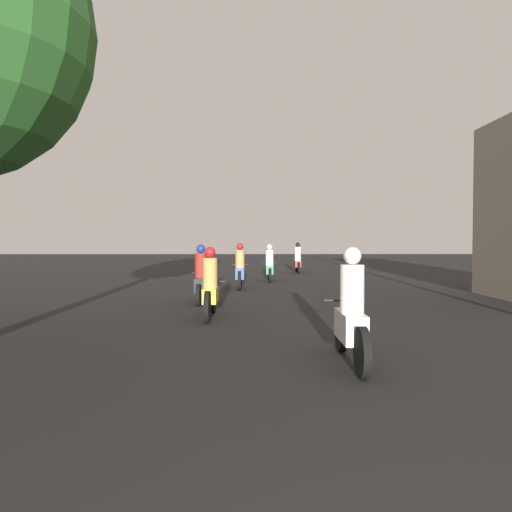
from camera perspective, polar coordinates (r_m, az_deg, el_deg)
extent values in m
cylinder|color=black|center=(7.76, 9.68, -8.40)|extent=(0.10, 0.64, 0.64)
cylinder|color=black|center=(6.32, 12.06, -10.75)|extent=(0.10, 0.64, 0.64)
cube|color=silver|center=(7.00, 10.75, -7.89)|extent=(0.30, 0.94, 0.39)
cylinder|color=black|center=(7.43, 10.05, -5.02)|extent=(0.60, 0.04, 0.04)
cylinder|color=silver|center=(6.84, 10.93, -3.71)|extent=(0.32, 0.32, 0.65)
sphere|color=silver|center=(6.81, 10.95, 0.02)|extent=(0.24, 0.24, 0.24)
cylinder|color=black|center=(11.72, -4.92, -4.86)|extent=(0.10, 0.66, 0.66)
cylinder|color=black|center=(10.26, -5.58, -5.81)|extent=(0.10, 0.66, 0.66)
cube|color=gold|center=(10.97, -5.23, -4.47)|extent=(0.30, 0.81, 0.32)
cylinder|color=black|center=(11.42, -5.03, -2.91)|extent=(0.60, 0.04, 0.04)
cylinder|color=#B28E47|center=(10.85, -5.27, -1.95)|extent=(0.32, 0.32, 0.66)
sphere|color=#A51919|center=(10.83, -5.28, 0.42)|extent=(0.24, 0.24, 0.24)
cylinder|color=black|center=(14.29, -5.99, -3.85)|extent=(0.10, 0.57, 0.57)
cylinder|color=black|center=(12.93, -6.59, -4.45)|extent=(0.10, 0.57, 0.57)
cube|color=black|center=(13.59, -6.28, -3.31)|extent=(0.30, 0.91, 0.40)
cylinder|color=black|center=(14.01, -6.09, -1.93)|extent=(0.60, 0.04, 0.04)
cylinder|color=maroon|center=(13.46, -6.32, -1.10)|extent=(0.32, 0.32, 0.66)
sphere|color=navy|center=(13.45, -6.33, 0.82)|extent=(0.24, 0.24, 0.24)
cylinder|color=black|center=(18.28, -1.78, -2.47)|extent=(0.10, 0.65, 0.65)
cylinder|color=black|center=(16.84, -1.91, -2.83)|extent=(0.10, 0.65, 0.65)
cube|color=#1E389E|center=(17.55, -1.84, -2.00)|extent=(0.30, 0.77, 0.39)
cylinder|color=black|center=(18.00, -1.80, -0.96)|extent=(0.60, 0.04, 0.04)
cylinder|color=#B28E47|center=(17.44, -1.85, -0.34)|extent=(0.32, 0.32, 0.63)
sphere|color=#A51919|center=(17.43, -1.85, 1.10)|extent=(0.24, 0.24, 0.24)
cylinder|color=black|center=(21.41, 1.49, -1.95)|extent=(0.10, 0.57, 0.57)
cylinder|color=black|center=(20.00, 1.62, -2.22)|extent=(0.10, 0.57, 0.57)
cube|color=#1E6B33|center=(20.69, 1.55, -1.58)|extent=(0.30, 0.71, 0.36)
cylinder|color=black|center=(21.14, 1.51, -0.76)|extent=(0.60, 0.04, 0.04)
cylinder|color=silver|center=(20.60, 1.56, -0.21)|extent=(0.32, 0.32, 0.64)
sphere|color=silver|center=(20.59, 1.56, 1.02)|extent=(0.24, 0.24, 0.24)
cylinder|color=black|center=(26.58, 4.64, -1.20)|extent=(0.10, 0.59, 0.59)
cylinder|color=black|center=(25.22, 4.91, -1.37)|extent=(0.10, 0.59, 0.59)
cube|color=red|center=(25.89, 4.78, -0.92)|extent=(0.30, 0.80, 0.33)
cylinder|color=black|center=(26.32, 4.69, -0.30)|extent=(0.60, 0.04, 0.04)
cylinder|color=silver|center=(25.79, 4.80, 0.23)|extent=(0.32, 0.32, 0.72)
sphere|color=black|center=(25.78, 4.80, 1.30)|extent=(0.24, 0.24, 0.24)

